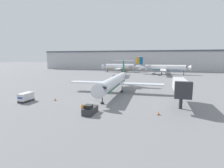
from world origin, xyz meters
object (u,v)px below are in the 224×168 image
traffic_cone_left (55,99)px  pushback_tug (90,110)px  airplane_main (115,81)px  airplane_parked_far_left (121,67)px  jet_bridge (180,86)px  worker_near_tug (82,108)px  airplane_parked_far_right (163,68)px  traffic_cone_right (159,113)px  luggage_cart (26,97)px

traffic_cone_left → pushback_tug: bearing=-30.2°
airplane_main → airplane_parked_far_left: 76.04m
pushback_tug → airplane_parked_far_left: bearing=99.3°
airplane_main → jet_bridge: size_ratio=2.80×
worker_near_tug → airplane_parked_far_right: bearing=79.1°
pushback_tug → airplane_main: bearing=91.5°
pushback_tug → traffic_cone_right: pushback_tug is taller
airplane_main → traffic_cone_right: size_ratio=51.70×
luggage_cart → airplane_parked_far_right: airplane_parked_far_right is taller
airplane_parked_far_left → airplane_parked_far_right: airplane_parked_far_right is taller
pushback_tug → airplane_parked_far_right: size_ratio=0.12×
traffic_cone_right → airplane_parked_far_left: airplane_parked_far_left is taller
airplane_parked_far_right → pushback_tug: bearing=-99.7°
worker_near_tug → pushback_tug: bearing=-11.2°
airplane_parked_far_left → jet_bridge: bearing=-68.9°
airplane_parked_far_right → airplane_parked_far_left: bearing=160.3°
luggage_cart → traffic_cone_right: bearing=-3.0°
luggage_cart → traffic_cone_left: bearing=24.6°
airplane_main → worker_near_tug: (-1.25, -20.82, -2.61)m
airplane_main → airplane_parked_far_right: (15.02, 63.75, 0.68)m
worker_near_tug → airplane_parked_far_right: size_ratio=0.05×
luggage_cart → airplane_parked_far_right: (33.28, 80.50, 3.12)m
traffic_cone_left → airplane_parked_far_right: size_ratio=0.02×
pushback_tug → traffic_cone_right: size_ratio=6.06×
worker_near_tug → luggage_cart: bearing=166.5°
worker_near_tug → traffic_cone_right: size_ratio=2.66×
airplane_parked_far_left → airplane_main: bearing=-78.6°
airplane_main → traffic_cone_left: bearing=-130.8°
airplane_main → worker_near_tug: airplane_main is taller
worker_near_tug → traffic_cone_left: size_ratio=2.50×
pushback_tug → traffic_cone_left: pushback_tug is taller
traffic_cone_right → jet_bridge: 9.82m
jet_bridge → airplane_main: bearing=149.0°
worker_near_tug → airplane_parked_far_left: bearing=98.3°
airplane_main → pushback_tug: (0.54, -21.17, -2.78)m
pushback_tug → luggage_cart: (-18.80, 4.42, 0.34)m
airplane_main → worker_near_tug: bearing=-93.4°
traffic_cone_right → airplane_main: bearing=125.9°
traffic_cone_left → airplane_main: bearing=49.2°
airplane_parked_far_right → jet_bridge: (2.72, -74.40, 0.25)m
luggage_cart → traffic_cone_right: size_ratio=5.76×
traffic_cone_right → airplane_parked_far_right: bearing=88.8°
airplane_parked_far_left → jet_bridge: airplane_parked_far_left is taller
traffic_cone_left → airplane_parked_far_right: (27.02, 77.63, 3.87)m
jet_bridge → traffic_cone_right: bearing=-119.6°
luggage_cart → traffic_cone_right: 31.65m
airplane_main → luggage_cart: 24.90m
pushback_tug → luggage_cart: 19.32m
traffic_cone_left → traffic_cone_right: 25.74m
airplane_main → airplane_parked_far_right: 65.50m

